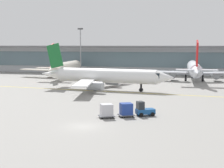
% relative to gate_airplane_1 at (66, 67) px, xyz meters
% --- Properties ---
extents(ground_plane, '(400.00, 400.00, 0.00)m').
position_rel_gate_airplane_1_xyz_m(ground_plane, '(24.74, -59.41, -3.11)').
color(ground_plane, gray).
extents(taxiway_centreline_stripe, '(109.37, 12.46, 0.01)m').
position_rel_gate_airplane_1_xyz_m(taxiway_centreline_stripe, '(19.16, -27.70, -3.11)').
color(taxiway_centreline_stripe, yellow).
rests_on(taxiway_centreline_stripe, ground_plane).
extents(terminal_concourse, '(212.28, 11.00, 9.60)m').
position_rel_gate_airplane_1_xyz_m(terminal_concourse, '(24.74, 19.93, 1.81)').
color(terminal_concourse, '#B2B7BC').
rests_on(terminal_concourse, ground_plane).
extents(gate_airplane_1, '(29.06, 31.31, 10.37)m').
position_rel_gate_airplane_1_xyz_m(gate_airplane_1, '(0.00, 0.00, 0.00)').
color(gate_airplane_1, silver).
rests_on(gate_airplane_1, ground_plane).
extents(gate_airplane_2, '(31.29, 33.65, 11.15)m').
position_rel_gate_airplane_1_xyz_m(gate_airplane_2, '(37.99, -0.92, 0.23)').
color(gate_airplane_2, silver).
rests_on(gate_airplane_2, ground_plane).
extents(taxiing_regional_jet, '(31.40, 29.03, 10.40)m').
position_rel_gate_airplane_1_xyz_m(taxiing_regional_jet, '(18.76, -25.66, 0.01)').
color(taxiing_regional_jet, white).
rests_on(taxiing_regional_jet, ground_plane).
extents(baggage_tug, '(2.95, 2.50, 2.10)m').
position_rel_gate_airplane_1_xyz_m(baggage_tug, '(31.09, -51.40, -2.22)').
color(baggage_tug, '#194C8C').
rests_on(baggage_tug, ground_plane).
extents(cargo_dolly_lead, '(2.60, 2.39, 1.94)m').
position_rel_gate_airplane_1_xyz_m(cargo_dolly_lead, '(28.77, -52.61, -2.06)').
color(cargo_dolly_lead, '#595B60').
rests_on(cargo_dolly_lead, ground_plane).
extents(cargo_dolly_trailing, '(2.60, 2.39, 1.94)m').
position_rel_gate_airplane_1_xyz_m(cargo_dolly_trailing, '(26.26, -53.91, -2.06)').
color(cargo_dolly_trailing, '#595B60').
rests_on(cargo_dolly_trailing, ground_plane).
extents(apron_light_mast_1, '(1.80, 0.36, 15.46)m').
position_rel_gate_airplane_1_xyz_m(apron_light_mast_1, '(0.69, 11.82, 5.32)').
color(apron_light_mast_1, gray).
rests_on(apron_light_mast_1, ground_plane).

